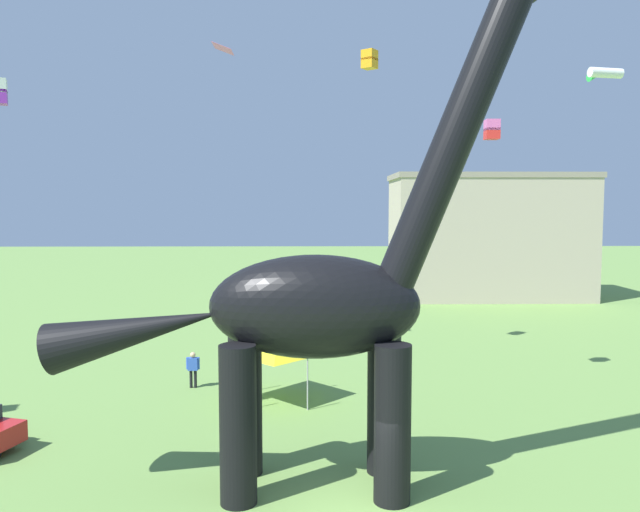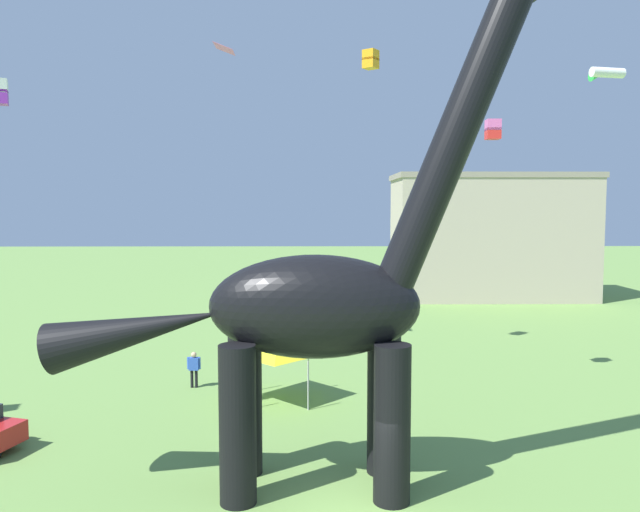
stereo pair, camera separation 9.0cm
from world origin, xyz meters
name	(u,v)px [view 2 (the right image)]	position (x,y,z in m)	size (l,w,h in m)	color
dinosaur_sculpture	(312,307)	(-1.12, 2.48, 5.59)	(14.79, 3.13, 15.46)	black
person_near_flyer	(194,366)	(-6.75, 13.03, 1.04)	(0.64, 0.28, 1.72)	black
festival_canopy_tent	(278,344)	(-2.65, 11.02, 2.54)	(3.15, 3.15, 3.00)	#B2B2B7
kite_mid_left	(605,73)	(15.73, 20.15, 16.25)	(2.10, 1.91, 0.60)	white
kite_high_left	(224,49)	(-6.00, 19.29, 17.35)	(1.10, 1.53, 0.43)	pink
kite_near_high	(371,59)	(2.04, 17.99, 16.49)	(0.96, 0.96, 0.98)	orange
kite_trailing	(493,129)	(7.15, 12.57, 12.11)	(0.64, 0.64, 0.90)	pink
background_building_block	(490,236)	(15.73, 42.23, 5.84)	(18.24, 8.35, 11.67)	#B7A893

